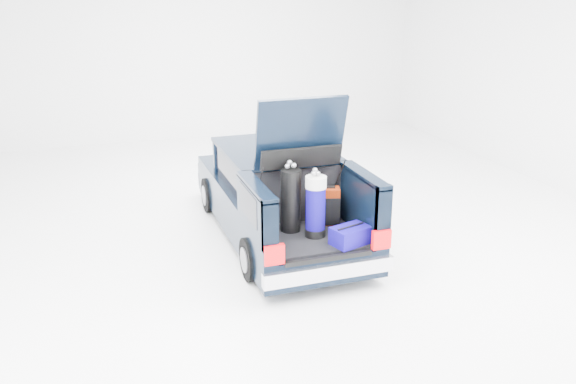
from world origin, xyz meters
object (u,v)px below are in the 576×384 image
object	(u,v)px
red_suitcase	(327,206)
blue_duffel	(350,235)
blue_golf_bag	(316,206)
car	(276,195)
black_golf_bag	(291,200)

from	to	relation	value
red_suitcase	blue_duffel	distance (m)	0.78
blue_duffel	blue_golf_bag	bearing A→B (deg)	114.20
car	blue_golf_bag	size ratio (longest dim) A/B	4.79
blue_golf_bag	blue_duffel	xyz separation A→B (m)	(0.35, -0.40, -0.32)
red_suitcase	car	bearing A→B (deg)	124.20
car	red_suitcase	bearing A→B (deg)	-72.84
car	black_golf_bag	xyz separation A→B (m)	(-0.20, -1.33, 0.39)
car	blue_golf_bag	xyz separation A→B (m)	(0.06, -1.60, 0.37)
black_golf_bag	blue_duffel	distance (m)	0.98
blue_golf_bag	blue_duffel	bearing A→B (deg)	-33.70
blue_golf_bag	car	bearing A→B (deg)	107.48
car	blue_golf_bag	bearing A→B (deg)	-87.86
red_suitcase	black_golf_bag	world-z (taller)	black_golf_bag
red_suitcase	blue_golf_bag	size ratio (longest dim) A/B	0.59
black_golf_bag	blue_duffel	world-z (taller)	black_golf_bag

